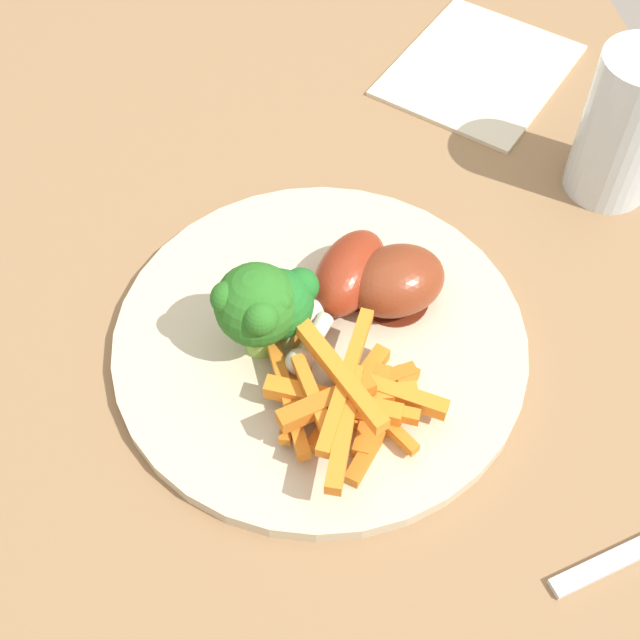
# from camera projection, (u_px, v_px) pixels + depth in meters

# --- Properties ---
(ground_plane) EXTENTS (6.00, 6.00, 0.00)m
(ground_plane) POSITION_uv_depth(u_px,v_px,m) (330.00, 578.00, 1.23)
(ground_plane) COLOR gray
(dining_table) EXTENTS (1.20, 0.66, 0.70)m
(dining_table) POSITION_uv_depth(u_px,v_px,m) (337.00, 342.00, 0.75)
(dining_table) COLOR #8E6B47
(dining_table) RESTS_ON ground_plane
(dinner_plate) EXTENTS (0.29, 0.29, 0.01)m
(dinner_plate) POSITION_uv_depth(u_px,v_px,m) (320.00, 341.00, 0.61)
(dinner_plate) COLOR beige
(dinner_plate) RESTS_ON dining_table
(broccoli_floret_front) EXTENTS (0.06, 0.06, 0.08)m
(broccoli_floret_front) POSITION_uv_depth(u_px,v_px,m) (258.00, 305.00, 0.57)
(broccoli_floret_front) COLOR #8AB94B
(broccoli_floret_front) RESTS_ON dinner_plate
(broccoli_floret_middle) EXTENTS (0.05, 0.06, 0.07)m
(broccoli_floret_middle) POSITION_uv_depth(u_px,v_px,m) (279.00, 304.00, 0.57)
(broccoli_floret_middle) COLOR #92AD5A
(broccoli_floret_middle) RESTS_ON dinner_plate
(broccoli_floret_back) EXTENTS (0.05, 0.04, 0.06)m
(broccoli_floret_back) POSITION_uv_depth(u_px,v_px,m) (257.00, 311.00, 0.58)
(broccoli_floret_back) COLOR #7AA057
(broccoli_floret_back) RESTS_ON dinner_plate
(carrot_fries_pile) EXTENTS (0.14, 0.12, 0.04)m
(carrot_fries_pile) POSITION_uv_depth(u_px,v_px,m) (346.00, 399.00, 0.56)
(carrot_fries_pile) COLOR orange
(carrot_fries_pile) RESTS_ON dinner_plate
(chicken_drumstick_near) EXTENTS (0.07, 0.12, 0.04)m
(chicken_drumstick_near) POSITION_uv_depth(u_px,v_px,m) (391.00, 283.00, 0.61)
(chicken_drumstick_near) COLOR #581E10
(chicken_drumstick_near) RESTS_ON dinner_plate
(chicken_drumstick_far) EXTENTS (0.12, 0.10, 0.04)m
(chicken_drumstick_far) POSITION_uv_depth(u_px,v_px,m) (348.00, 279.00, 0.61)
(chicken_drumstick_far) COLOR #601A0D
(chicken_drumstick_far) RESTS_ON dinner_plate
(water_glass) EXTENTS (0.07, 0.07, 0.12)m
(water_glass) POSITION_uv_depth(u_px,v_px,m) (625.00, 126.00, 0.66)
(water_glass) COLOR silver
(water_glass) RESTS_ON dining_table
(napkin) EXTENTS (0.22, 0.22, 0.00)m
(napkin) POSITION_uv_depth(u_px,v_px,m) (479.00, 70.00, 0.80)
(napkin) COLOR beige
(napkin) RESTS_ON dining_table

